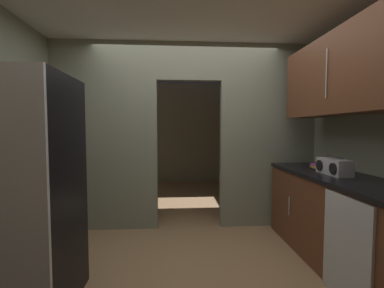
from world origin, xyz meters
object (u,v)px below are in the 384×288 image
object	(u,v)px
refrigerator	(12,194)
book_stack	(318,167)
boombox	(334,167)
dishwasher	(346,251)

from	to	relation	value
refrigerator	book_stack	distance (m)	2.97
refrigerator	boombox	distance (m)	2.90
refrigerator	book_stack	world-z (taller)	refrigerator
book_stack	refrigerator	bearing A→B (deg)	-163.97
boombox	book_stack	bearing A→B (deg)	88.57
refrigerator	dishwasher	distance (m)	2.61
refrigerator	dishwasher	bearing A→B (deg)	-2.68
refrigerator	dishwasher	xyz separation A→B (m)	(2.56, -0.12, -0.47)
dishwasher	boombox	distance (m)	0.90
dishwasher	boombox	world-z (taller)	boombox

